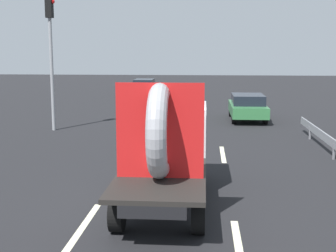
{
  "coord_description": "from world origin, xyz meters",
  "views": [
    {
      "loc": [
        1.2,
        -11.53,
        3.79
      ],
      "look_at": [
        0.25,
        0.56,
        1.81
      ],
      "focal_mm": 49.93,
      "sensor_mm": 36.0,
      "label": 1
    }
  ],
  "objects_px": {
    "distant_sedan": "(248,106)",
    "traffic_light": "(51,46)",
    "flatbed_truck": "(167,139)",
    "oncoming_car": "(144,86)"
  },
  "relations": [
    {
      "from": "flatbed_truck",
      "to": "traffic_light",
      "type": "height_order",
      "value": "traffic_light"
    },
    {
      "from": "traffic_light",
      "to": "oncoming_car",
      "type": "height_order",
      "value": "traffic_light"
    },
    {
      "from": "distant_sedan",
      "to": "oncoming_car",
      "type": "relative_size",
      "value": 1.06
    },
    {
      "from": "traffic_light",
      "to": "oncoming_car",
      "type": "distance_m",
      "value": 18.44
    },
    {
      "from": "flatbed_truck",
      "to": "traffic_light",
      "type": "xyz_separation_m",
      "value": [
        -6.21,
        9.62,
        2.48
      ]
    },
    {
      "from": "flatbed_truck",
      "to": "traffic_light",
      "type": "distance_m",
      "value": 11.72
    },
    {
      "from": "distant_sedan",
      "to": "traffic_light",
      "type": "xyz_separation_m",
      "value": [
        -9.5,
        -3.96,
        3.23
      ]
    },
    {
      "from": "distant_sedan",
      "to": "traffic_light",
      "type": "distance_m",
      "value": 10.79
    },
    {
      "from": "flatbed_truck",
      "to": "distant_sedan",
      "type": "bearing_deg",
      "value": 76.37
    },
    {
      "from": "traffic_light",
      "to": "distant_sedan",
      "type": "bearing_deg",
      "value": 22.64
    }
  ]
}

